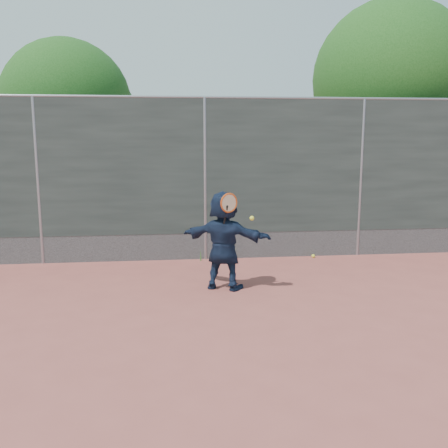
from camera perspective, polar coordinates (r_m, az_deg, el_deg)
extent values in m
plane|color=#9E4C42|center=(6.22, 0.33, -11.83)|extent=(80.00, 80.00, 0.00)
imported|color=#16233D|center=(7.56, 0.00, -1.88)|extent=(1.46, 0.98, 1.51)
sphere|color=yellow|center=(9.76, 10.16, -3.62)|extent=(0.07, 0.07, 0.07)
cube|color=#38423D|center=(9.27, -2.20, 6.55)|extent=(20.00, 0.04, 2.50)
cube|color=slate|center=(9.49, -2.14, -2.53)|extent=(20.00, 0.03, 0.50)
cylinder|color=gray|center=(9.28, -2.25, 14.28)|extent=(20.00, 0.05, 0.05)
cylinder|color=gray|center=(9.56, -20.49, 4.53)|extent=(0.06, 0.06, 3.00)
cylinder|color=gray|center=(9.29, -2.19, 5.02)|extent=(0.06, 0.06, 3.00)
cylinder|color=gray|center=(9.97, 15.34, 5.01)|extent=(0.06, 0.06, 3.00)
torus|color=#C94812|center=(7.26, 0.57, 2.43)|extent=(0.27, 0.16, 0.29)
cylinder|color=beige|center=(7.26, 0.57, 2.43)|extent=(0.22, 0.12, 0.25)
cylinder|color=black|center=(7.31, 0.16, 0.89)|extent=(0.09, 0.13, 0.33)
sphere|color=yellow|center=(7.31, 3.21, 0.66)|extent=(0.07, 0.07, 0.07)
cylinder|color=#382314|center=(12.59, 17.99, 4.96)|extent=(0.28, 0.28, 2.60)
sphere|color=#23561C|center=(12.61, 18.58, 15.37)|extent=(3.60, 3.60, 3.60)
sphere|color=#23561C|center=(13.07, 21.06, 13.43)|extent=(2.52, 2.52, 2.52)
cylinder|color=#382314|center=(12.51, -17.09, 4.06)|extent=(0.28, 0.28, 2.20)
sphere|color=#23561C|center=(12.47, -17.56, 12.88)|extent=(3.00, 3.00, 3.00)
sphere|color=#23561C|center=(12.56, -14.57, 11.63)|extent=(2.10, 2.10, 2.10)
cone|color=#387226|center=(9.42, -0.56, -3.36)|extent=(0.03, 0.03, 0.26)
cone|color=#387226|center=(9.47, 1.24, -3.17)|extent=(0.03, 0.03, 0.30)
cone|color=#387226|center=(9.38, -2.68, -3.56)|extent=(0.03, 0.03, 0.22)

